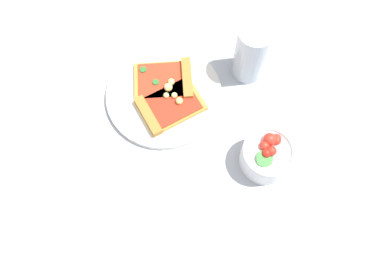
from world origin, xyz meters
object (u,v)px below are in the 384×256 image
(plate, at_px, (164,95))
(soda_glass, at_px, (251,54))
(pizza_slice_far, at_px, (169,81))
(paper_napkin, at_px, (83,221))
(salad_bowl, at_px, (267,155))
(pizza_slice_near, at_px, (167,107))

(plate, bearing_deg, soda_glass, 109.45)
(pizza_slice_far, bearing_deg, soda_glass, 102.43)
(paper_napkin, bearing_deg, soda_glass, 134.88)
(soda_glass, xyz_separation_m, paper_napkin, (0.33, -0.33, -0.06))
(pizza_slice_far, height_order, paper_napkin, pizza_slice_far)
(plate, height_order, salad_bowl, salad_bowl)
(plate, xyz_separation_m, soda_glass, (-0.06, 0.18, 0.06))
(plate, height_order, pizza_slice_near, pizza_slice_near)
(pizza_slice_far, distance_m, soda_glass, 0.18)
(salad_bowl, relative_size, paper_napkin, 0.65)
(salad_bowl, relative_size, soda_glass, 0.72)
(plate, distance_m, soda_glass, 0.20)
(pizza_slice_far, bearing_deg, pizza_slice_near, -1.98)
(pizza_slice_far, height_order, soda_glass, soda_glass)
(pizza_slice_near, bearing_deg, paper_napkin, -34.18)
(pizza_slice_near, bearing_deg, salad_bowl, 60.70)
(plate, relative_size, salad_bowl, 2.44)
(plate, bearing_deg, salad_bowl, 54.64)
(plate, relative_size, pizza_slice_far, 1.91)
(paper_napkin, bearing_deg, pizza_slice_near, 145.82)
(pizza_slice_near, xyz_separation_m, pizza_slice_far, (-0.06, 0.00, 0.00))
(pizza_slice_near, distance_m, paper_napkin, 0.28)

